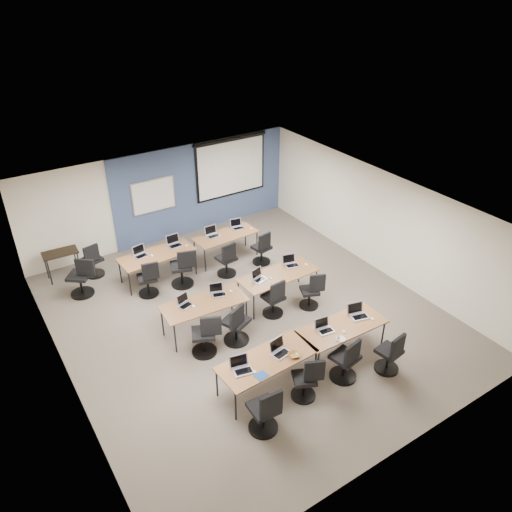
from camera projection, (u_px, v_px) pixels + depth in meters
floor at (247, 316)px, 11.56m from camera, size 8.00×9.00×0.02m
ceiling at (246, 210)px, 10.18m from camera, size 8.00×9.00×0.02m
wall_back at (163, 196)px, 14.11m from camera, size 8.00×0.04×2.70m
wall_front at (403, 397)px, 7.62m from camera, size 8.00×0.04×2.70m
wall_left at (59, 330)px, 9.00m from camera, size 0.04×9.00×2.70m
wall_right at (379, 221)px, 12.73m from camera, size 0.04×9.00×2.70m
blue_accent_panel at (202, 187)px, 14.67m from camera, size 5.50×0.04×2.70m
whiteboard at (153, 196)px, 13.87m from camera, size 1.28×0.03×0.98m
projector_screen at (231, 164)px, 14.80m from camera, size 2.40×0.10×1.82m
training_table_front_left at (267, 361)px, 9.27m from camera, size 1.91×0.80×0.73m
training_table_front_right at (342, 328)px, 10.11m from camera, size 1.87×0.78×0.73m
training_table_mid_left at (204, 305)px, 10.78m from camera, size 1.85×0.77×0.73m
training_table_mid_right at (278, 276)px, 11.76m from camera, size 1.92×0.80×0.73m
training_table_back_left at (157, 255)px, 12.57m from camera, size 1.90×0.79×0.73m
training_table_back_right at (226, 236)px, 13.44m from camera, size 1.74×0.72×0.73m
laptop_0 at (241, 367)px, 8.98m from camera, size 0.35×0.30×0.27m
mouse_0 at (254, 372)px, 8.95m from camera, size 0.07×0.10×0.03m
task_chair_0 at (265, 414)px, 8.54m from camera, size 0.53×0.53×1.01m
laptop_1 at (279, 350)px, 9.37m from camera, size 0.35×0.30×0.26m
mouse_1 at (298, 354)px, 9.35m from camera, size 0.06×0.10×0.03m
task_chair_1 at (307, 382)px, 9.21m from camera, size 0.51×0.47×0.96m
laptop_2 at (324, 328)px, 9.94m from camera, size 0.32×0.27×0.24m
mouse_2 at (344, 332)px, 9.91m from camera, size 0.08×0.11×0.04m
task_chair_2 at (346, 363)px, 9.61m from camera, size 0.54×0.54×1.02m
laptop_3 at (358, 313)px, 10.34m from camera, size 0.36×0.31×0.27m
mouse_3 at (372, 319)px, 10.26m from camera, size 0.09×0.12×0.04m
task_chair_3 at (390, 356)px, 9.81m from camera, size 0.49×0.49×0.97m
laptop_4 at (184, 303)px, 10.67m from camera, size 0.31×0.26×0.24m
mouse_4 at (194, 306)px, 10.64m from camera, size 0.08×0.11×0.04m
task_chair_4 at (206, 338)px, 10.25m from camera, size 0.57×0.53×1.01m
laptop_5 at (218, 292)px, 11.02m from camera, size 0.32×0.27×0.24m
mouse_5 at (231, 291)px, 11.12m from camera, size 0.07×0.11×0.04m
task_chair_5 at (236, 326)px, 10.55m from camera, size 0.59×0.55×1.03m
laptop_6 at (259, 277)px, 11.53m from camera, size 0.32×0.27×0.24m
mouse_6 at (271, 278)px, 11.57m from camera, size 0.08×0.11×0.03m
task_chair_6 at (274, 301)px, 11.38m from camera, size 0.49×0.49×0.97m
laptop_7 at (291, 263)px, 12.07m from camera, size 0.33×0.28×0.25m
mouse_7 at (306, 264)px, 12.09m from camera, size 0.06×0.10×0.03m
task_chair_7 at (311, 293)px, 11.66m from camera, size 0.49×0.46×0.95m
laptop_8 at (140, 253)px, 12.45m from camera, size 0.33×0.28×0.25m
mouse_8 at (152, 256)px, 12.45m from camera, size 0.10×0.12×0.04m
task_chair_8 at (148, 281)px, 12.08m from camera, size 0.49×0.49×0.98m
laptop_9 at (174, 243)px, 12.90m from camera, size 0.36×0.30×0.27m
mouse_9 at (186, 246)px, 12.89m from camera, size 0.08×0.11×0.04m
task_chair_9 at (183, 271)px, 12.43m from camera, size 0.59×0.57×1.05m
laptop_10 at (212, 234)px, 13.34m from camera, size 0.35×0.30×0.26m
mouse_10 at (219, 236)px, 13.34m from camera, size 0.07×0.10×0.03m
task_chair_10 at (227, 262)px, 12.85m from camera, size 0.50×0.50×0.99m
laptop_11 at (237, 226)px, 13.74m from camera, size 0.32×0.28×0.25m
mouse_11 at (251, 229)px, 13.70m from camera, size 0.07×0.10×0.03m
task_chair_11 at (262, 250)px, 13.35m from camera, size 0.49×0.49×0.97m
blue_mousepad at (261, 376)px, 8.88m from camera, size 0.26×0.23×0.01m
snack_bowl at (294, 355)px, 9.31m from camera, size 0.25×0.25×0.05m
snack_plate at (341, 339)px, 9.73m from camera, size 0.24×0.24×0.01m
coffee_cup at (338, 338)px, 9.71m from camera, size 0.08×0.08×0.06m
utility_table at (61, 256)px, 12.63m from camera, size 0.86×0.48×0.75m
spare_chair_a at (93, 263)px, 12.81m from camera, size 0.49×0.49×0.97m
spare_chair_b at (82, 280)px, 12.07m from camera, size 0.66×0.57×1.04m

